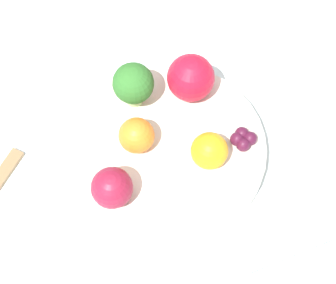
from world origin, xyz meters
TOP-DOWN VIEW (x-y plane):
  - ground_plane at (0.00, 0.00)m, footprint 6.00×6.00m
  - table_surface at (0.00, 0.00)m, footprint 1.20×1.20m
  - bowl at (0.00, 0.00)m, footprint 0.24×0.24m
  - broccoli at (0.07, 0.03)m, footprint 0.05×0.05m
  - apple_red at (0.07, -0.04)m, footprint 0.06×0.06m
  - apple_green at (-0.06, 0.07)m, footprint 0.05×0.05m
  - orange_front at (0.01, 0.04)m, footprint 0.04×0.04m
  - orange_back at (-0.02, -0.05)m, footprint 0.04×0.04m
  - grape_cluster at (-0.01, -0.09)m, footprint 0.03×0.03m
  - spoon at (0.01, 0.20)m, footprint 0.06×0.05m

SIDE VIEW (x-z plane):
  - ground_plane at x=0.00m, z-range 0.00..0.00m
  - table_surface at x=0.00m, z-range 0.00..0.02m
  - spoon at x=0.01m, z-range 0.02..0.03m
  - bowl at x=0.00m, z-range 0.02..0.05m
  - grape_cluster at x=-0.01m, z-range 0.05..0.07m
  - orange_front at x=0.01m, z-range 0.05..0.09m
  - orange_back at x=-0.02m, z-range 0.05..0.09m
  - apple_green at x=-0.06m, z-range 0.05..0.10m
  - apple_red at x=0.07m, z-range 0.05..0.11m
  - broccoli at x=0.07m, z-range 0.05..0.12m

